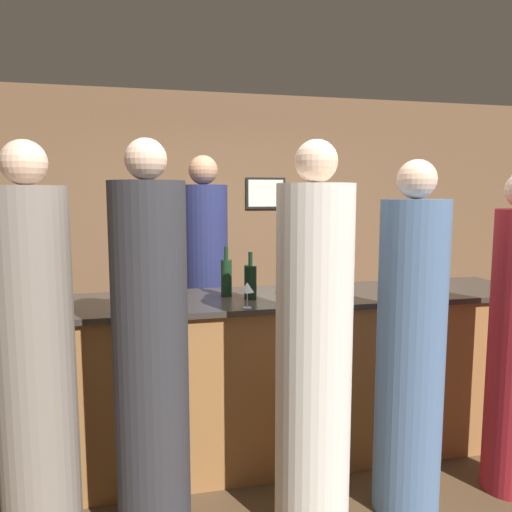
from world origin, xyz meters
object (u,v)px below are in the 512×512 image
guest_0 (410,352)px  wine_bottle_0 (226,277)px  guest_4 (151,365)px  wine_bottle_1 (250,281)px  guest_1 (36,374)px  bartender (205,293)px  guest_2 (314,355)px

guest_0 → wine_bottle_0: guest_0 is taller
guest_4 → wine_bottle_1: guest_4 is taller
guest_0 → guest_4: guest_4 is taller
guest_1 → wine_bottle_1: bearing=29.1°
guest_4 → wine_bottle_0: size_ratio=6.19×
guest_1 → wine_bottle_1: 1.34m
wine_bottle_0 → guest_1: bearing=-143.2°
bartender → wine_bottle_1: (0.17, -0.92, 0.25)m
guest_1 → wine_bottle_0: guest_1 is taller
guest_1 → guest_2: (1.32, -0.05, 0.01)m
guest_0 → guest_1: 1.88m
guest_0 → guest_4: size_ratio=0.96×
wine_bottle_0 → bartender: bearing=92.9°
guest_2 → wine_bottle_1: guest_2 is taller
wine_bottle_0 → guest_4: bearing=-122.9°
wine_bottle_1 → guest_0: bearing=-41.8°
bartender → wine_bottle_0: bearing=92.9°
bartender → guest_0: 1.82m
guest_4 → wine_bottle_0: (0.50, 0.77, 0.28)m
guest_4 → guest_1: bearing=178.5°
guest_0 → wine_bottle_0: (-0.87, 0.78, 0.32)m
guest_0 → wine_bottle_1: guest_0 is taller
guest_0 → wine_bottle_1: bearing=138.2°
guest_1 → wine_bottle_1: guest_1 is taller
bartender → guest_0: bartender is taller
wine_bottle_0 → wine_bottle_1: 0.18m
guest_2 → wine_bottle_1: bearing=104.1°
bartender → guest_2: bartender is taller
guest_4 → wine_bottle_1: size_ratio=6.64×
guest_0 → guest_4: (-1.36, 0.01, 0.04)m
guest_2 → wine_bottle_0: 0.91m
guest_1 → guest_4: 0.52m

